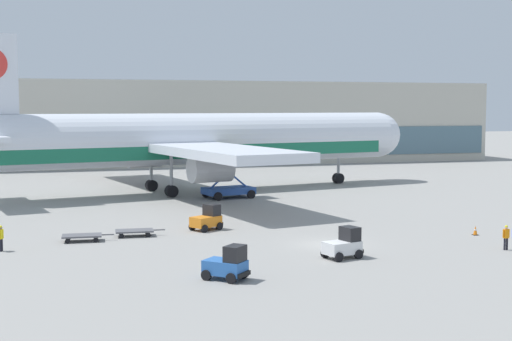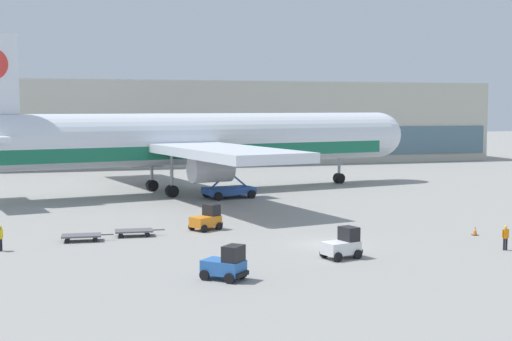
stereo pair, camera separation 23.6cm
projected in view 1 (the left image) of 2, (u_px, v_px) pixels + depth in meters
The scene contains 12 objects.
ground_plane at pixel (327, 245), 50.39m from camera, with size 400.00×400.00×0.00m, color gray.
terminal_building at pixel (236, 122), 125.93m from camera, with size 90.00×18.20×14.00m.
airplane_main at pixel (189, 141), 80.81m from camera, with size 57.50×48.64×17.00m.
scissor_lift_loader at pixel (228, 180), 76.11m from camera, with size 5.69×4.24×5.06m.
baggage_tug_foreground at pixel (228, 264), 40.07m from camera, with size 2.74×2.73×2.00m.
baggage_tug_mid at pixel (344, 245), 45.84m from camera, with size 2.72×2.17×2.00m.
baggage_tug_far at pixel (207, 219), 56.39m from camera, with size 2.82×2.53×2.00m.
baggage_dolly_lead at pixel (82, 236), 51.58m from camera, with size 3.75×1.70×0.48m.
baggage_dolly_second at pixel (135, 231), 53.60m from camera, with size 3.75×1.70×0.48m.
ground_crew_near at pixel (506, 235), 48.42m from camera, with size 0.57×0.25×1.71m.
ground_crew_far at pixel (1, 236), 47.96m from camera, with size 0.36×0.52×1.77m.
traffic_cone_near at pixel (475, 231), 54.09m from camera, with size 0.40×0.40×0.72m.
Camera 1 is at (-19.01, -46.22, 9.71)m, focal length 50.00 mm.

